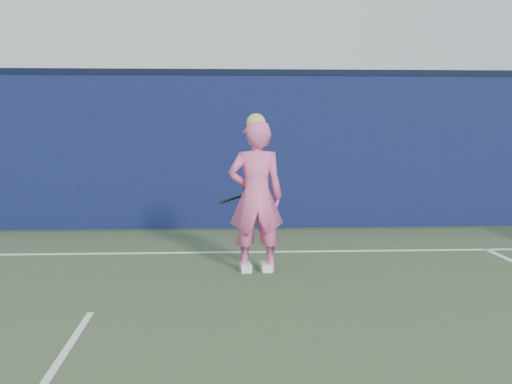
{
  "coord_description": "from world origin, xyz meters",
  "views": [
    {
      "loc": [
        1.11,
        -5.34,
        1.68
      ],
      "look_at": [
        1.59,
        2.78,
        0.93
      ],
      "focal_mm": 50.0,
      "sensor_mm": 36.0,
      "label": 1
    }
  ],
  "objects": [
    {
      "name": "player",
      "position": [
        1.59,
        2.78,
        0.88
      ],
      "size": [
        0.66,
        0.45,
        1.82
      ],
      "rotation": [
        0.0,
        0.0,
        3.19
      ],
      "color": "pink",
      "rests_on": "ground"
    },
    {
      "name": "racket",
      "position": [
        1.57,
        3.23,
        0.87
      ],
      "size": [
        0.57,
        0.16,
        0.31
      ],
      "rotation": [
        0.0,
        0.0,
        0.04
      ],
      "color": "black",
      "rests_on": "ground"
    },
    {
      "name": "backstop_wall",
      "position": [
        0.0,
        6.5,
        1.25
      ],
      "size": [
        24.0,
        0.4,
        2.5
      ],
      "primitive_type": "cube",
      "color": "#0C1738",
      "rests_on": "ground"
    },
    {
      "name": "wall_cap",
      "position": [
        0.0,
        6.5,
        2.55
      ],
      "size": [
        24.0,
        0.42,
        0.1
      ],
      "primitive_type": "cube",
      "color": "black",
      "rests_on": "backstop_wall"
    },
    {
      "name": "court_lines",
      "position": [
        0.0,
        -0.33,
        0.01
      ],
      "size": [
        11.0,
        12.04,
        0.01
      ],
      "color": "white",
      "rests_on": "court_surface"
    },
    {
      "name": "ground",
      "position": [
        0.0,
        0.0,
        0.0
      ],
      "size": [
        80.0,
        80.0,
        0.0
      ],
      "primitive_type": "plane",
      "color": "#31482C",
      "rests_on": "ground"
    }
  ]
}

